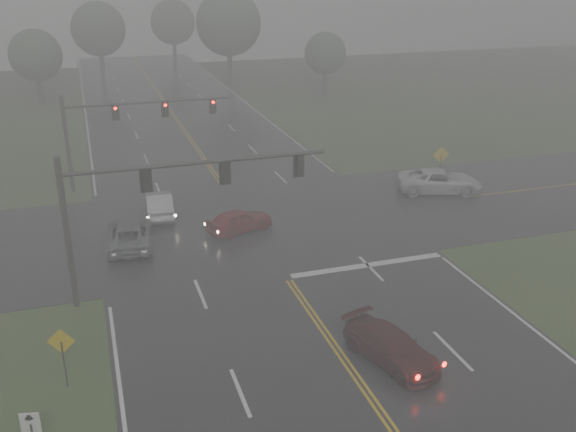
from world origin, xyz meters
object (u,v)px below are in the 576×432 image
object	(u,v)px
car_grey	(131,246)
signal_gantry_far	(118,122)
signal_gantry_near	(150,195)
sedan_red	(240,231)
sedan_maroon	(390,361)
pickup_white	(439,192)
sedan_silver	(160,215)

from	to	relation	value
car_grey	signal_gantry_far	distance (m)	11.64
car_grey	signal_gantry_near	bearing A→B (deg)	102.65
sedan_red	signal_gantry_far	size ratio (longest dim) A/B	0.35
car_grey	sedan_red	bearing A→B (deg)	-172.96
sedan_maroon	sedan_red	bearing A→B (deg)	82.59
sedan_maroon	sedan_red	world-z (taller)	sedan_red
pickup_white	signal_gantry_far	xyz separation A→B (m)	(-20.77, 7.91, 4.70)
sedan_silver	pickup_white	size ratio (longest dim) A/B	0.79
sedan_red	signal_gantry_far	world-z (taller)	signal_gantry_far
car_grey	sedan_maroon	bearing A→B (deg)	127.04
sedan_red	pickup_white	bearing A→B (deg)	-98.52
sedan_silver	car_grey	world-z (taller)	sedan_silver
sedan_red	car_grey	xyz separation A→B (m)	(-6.37, -0.16, 0.00)
car_grey	signal_gantry_near	world-z (taller)	signal_gantry_near
sedan_silver	car_grey	size ratio (longest dim) A/B	0.88
signal_gantry_far	sedan_red	bearing A→B (deg)	-60.69
sedan_maroon	signal_gantry_near	bearing A→B (deg)	116.52
car_grey	signal_gantry_far	size ratio (longest dim) A/B	0.45
sedan_red	pickup_white	distance (m)	15.11
sedan_maroon	signal_gantry_far	size ratio (longest dim) A/B	0.40
sedan_red	car_grey	world-z (taller)	car_grey
sedan_silver	pickup_white	bearing A→B (deg)	179.48
car_grey	signal_gantry_far	xyz separation A→B (m)	(0.49, 10.64, 4.70)
sedan_maroon	signal_gantry_near	size ratio (longest dim) A/B	0.37
car_grey	signal_gantry_far	bearing A→B (deg)	-86.98
sedan_silver	signal_gantry_near	bearing A→B (deg)	85.94
signal_gantry_near	sedan_silver	bearing A→B (deg)	82.07
car_grey	signal_gantry_near	xyz separation A→B (m)	(0.75, -6.11, 5.06)
car_grey	sedan_silver	bearing A→B (deg)	-111.87
pickup_white	sedan_red	bearing A→B (deg)	118.68
sedan_silver	signal_gantry_far	xyz separation A→B (m)	(-1.70, 6.44, 4.70)
sedan_silver	signal_gantry_far	distance (m)	8.15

